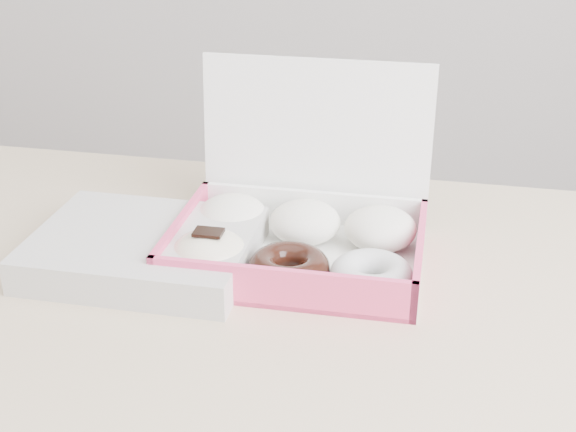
# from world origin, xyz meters

# --- Properties ---
(table) EXTENTS (1.20, 0.80, 0.75)m
(table) POSITION_xyz_m (0.00, 0.00, 0.67)
(table) COLOR #CBB185
(table) RESTS_ON ground
(donut_box) EXTENTS (0.28, 0.23, 0.21)m
(donut_box) POSITION_xyz_m (0.10, 0.14, 0.78)
(donut_box) COLOR white
(donut_box) RESTS_ON table
(newspapers) EXTENTS (0.24, 0.20, 0.04)m
(newspapers) POSITION_xyz_m (-0.07, 0.08, 0.77)
(newspapers) COLOR silver
(newspapers) RESTS_ON table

